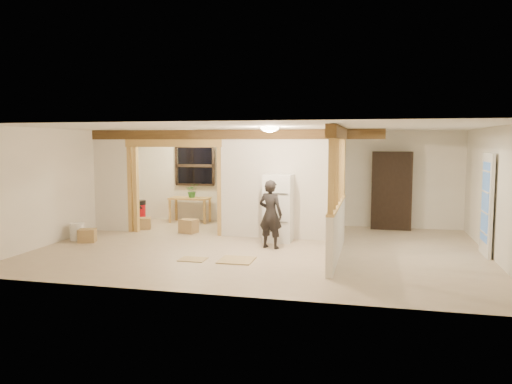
% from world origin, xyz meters
% --- Properties ---
extents(floor, '(9.00, 6.50, 0.01)m').
position_xyz_m(floor, '(0.00, 0.00, -0.01)').
color(floor, '#BDA98C').
rests_on(floor, ground).
extents(ceiling, '(9.00, 6.50, 0.01)m').
position_xyz_m(ceiling, '(0.00, 0.00, 2.50)').
color(ceiling, white).
extents(wall_back, '(9.00, 0.01, 2.50)m').
position_xyz_m(wall_back, '(0.00, 3.25, 1.25)').
color(wall_back, silver).
rests_on(wall_back, floor).
extents(wall_front, '(9.00, 0.01, 2.50)m').
position_xyz_m(wall_front, '(0.00, -3.25, 1.25)').
color(wall_front, silver).
rests_on(wall_front, floor).
extents(wall_left, '(0.01, 6.50, 2.50)m').
position_xyz_m(wall_left, '(-4.50, 0.00, 1.25)').
color(wall_left, silver).
rests_on(wall_left, floor).
extents(wall_right, '(0.01, 6.50, 2.50)m').
position_xyz_m(wall_right, '(4.50, 0.00, 1.25)').
color(wall_right, silver).
rests_on(wall_right, floor).
extents(partition_left_stub, '(0.90, 0.12, 2.50)m').
position_xyz_m(partition_left_stub, '(-4.05, 1.20, 1.25)').
color(partition_left_stub, silver).
rests_on(partition_left_stub, floor).
extents(partition_center, '(2.80, 0.12, 2.50)m').
position_xyz_m(partition_center, '(0.20, 1.20, 1.25)').
color(partition_center, silver).
rests_on(partition_center, floor).
extents(doorway_frame, '(2.46, 0.14, 2.20)m').
position_xyz_m(doorway_frame, '(-2.40, 1.20, 1.10)').
color(doorway_frame, tan).
rests_on(doorway_frame, floor).
extents(header_beam_back, '(7.00, 0.18, 0.22)m').
position_xyz_m(header_beam_back, '(-1.00, 1.20, 2.38)').
color(header_beam_back, brown).
rests_on(header_beam_back, ceiling).
extents(header_beam_right, '(0.18, 3.30, 0.22)m').
position_xyz_m(header_beam_right, '(1.60, -0.40, 2.38)').
color(header_beam_right, brown).
rests_on(header_beam_right, ceiling).
extents(pony_wall, '(0.12, 3.20, 1.00)m').
position_xyz_m(pony_wall, '(1.60, -0.40, 0.50)').
color(pony_wall, silver).
rests_on(pony_wall, floor).
extents(stud_partition, '(0.14, 3.20, 1.32)m').
position_xyz_m(stud_partition, '(1.60, -0.40, 1.66)').
color(stud_partition, tan).
rests_on(stud_partition, pony_wall).
extents(window_back, '(1.12, 0.10, 1.10)m').
position_xyz_m(window_back, '(-2.60, 3.17, 1.55)').
color(window_back, black).
rests_on(window_back, wall_back).
extents(french_door, '(0.12, 0.86, 2.00)m').
position_xyz_m(french_door, '(4.42, 0.40, 1.00)').
color(french_door, white).
rests_on(french_door, floor).
extents(ceiling_dome_main, '(0.36, 0.36, 0.16)m').
position_xyz_m(ceiling_dome_main, '(0.30, -0.50, 2.48)').
color(ceiling_dome_main, '#FFEABF').
rests_on(ceiling_dome_main, ceiling).
extents(ceiling_dome_util, '(0.32, 0.32, 0.14)m').
position_xyz_m(ceiling_dome_util, '(-2.50, 2.30, 2.48)').
color(ceiling_dome_util, '#FFEABF').
rests_on(ceiling_dome_util, ceiling).
extents(hanging_bulb, '(0.07, 0.07, 0.07)m').
position_xyz_m(hanging_bulb, '(-2.00, 1.60, 2.18)').
color(hanging_bulb, '#FFD88C').
rests_on(hanging_bulb, ceiling).
extents(refrigerator, '(0.62, 0.60, 1.49)m').
position_xyz_m(refrigerator, '(0.22, 0.84, 0.75)').
color(refrigerator, white).
rests_on(refrigerator, floor).
extents(woman, '(0.60, 0.47, 1.43)m').
position_xyz_m(woman, '(0.20, 0.07, 0.72)').
color(woman, black).
rests_on(woman, floor).
extents(work_table, '(1.09, 0.55, 0.69)m').
position_xyz_m(work_table, '(-2.65, 2.88, 0.34)').
color(work_table, tan).
rests_on(work_table, floor).
extents(potted_plant, '(0.43, 0.41, 0.38)m').
position_xyz_m(potted_plant, '(-2.56, 2.86, 0.88)').
color(potted_plant, '#21551E').
rests_on(potted_plant, work_table).
extents(shop_vac, '(0.59, 0.59, 0.65)m').
position_xyz_m(shop_vac, '(-3.91, 2.24, 0.33)').
color(shop_vac, '#9D090F').
rests_on(shop_vac, floor).
extents(bookshelf, '(0.98, 0.33, 1.97)m').
position_xyz_m(bookshelf, '(2.71, 3.02, 0.98)').
color(bookshelf, black).
rests_on(bookshelf, floor).
extents(bucket, '(0.34, 0.34, 0.39)m').
position_xyz_m(bucket, '(-4.21, -0.10, 0.20)').
color(bucket, white).
rests_on(bucket, floor).
extents(box_util_a, '(0.45, 0.41, 0.33)m').
position_xyz_m(box_util_a, '(-2.10, 1.35, 0.17)').
color(box_util_a, '#A1804E').
rests_on(box_util_a, floor).
extents(box_util_b, '(0.40, 0.40, 0.29)m').
position_xyz_m(box_util_b, '(-3.39, 1.59, 0.14)').
color(box_util_b, '#A1804E').
rests_on(box_util_b, floor).
extents(box_front, '(0.43, 0.39, 0.29)m').
position_xyz_m(box_front, '(-3.87, -0.25, 0.15)').
color(box_front, '#A1804E').
rests_on(box_front, floor).
extents(floor_panel_near, '(0.64, 0.64, 0.02)m').
position_xyz_m(floor_panel_near, '(-0.19, -1.17, 0.01)').
color(floor_panel_near, tan).
rests_on(floor_panel_near, floor).
extents(floor_panel_far, '(0.50, 0.40, 0.02)m').
position_xyz_m(floor_panel_far, '(-1.01, -1.28, 0.01)').
color(floor_panel_far, tan).
rests_on(floor_panel_far, floor).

